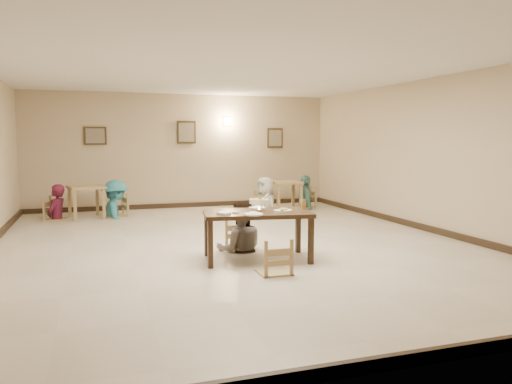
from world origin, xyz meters
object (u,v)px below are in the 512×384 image
object	(u,v)px
bg_chair_lr	(115,195)
bg_diner_b	(115,180)
chair_far	(239,222)
bg_table_right	(286,186)
main_table	(257,217)
drink_glass	(304,205)
bg_diner_c	(265,177)
bg_table_left	(86,192)
main_diner	(240,201)
curry_warmer	(259,201)
bg_chair_ll	(56,198)
bg_diner_d	(305,175)
bg_chair_rl	(265,192)
bg_chair_rr	(305,188)
chair_near	(274,240)
bg_diner_a	(56,184)

from	to	relation	value
bg_chair_lr	bg_diner_b	size ratio (longest dim) A/B	0.60
chair_far	bg_table_right	xyz separation A→B (m)	(2.52, 4.29, 0.13)
bg_chair_lr	bg_diner_b	xyz separation A→B (m)	(0.00, -0.00, 0.35)
main_table	drink_glass	world-z (taller)	drink_glass
main_table	bg_diner_c	size ratio (longest dim) A/B	1.00
drink_glass	bg_diner_c	distance (m)	5.23
drink_glass	bg_table_left	bearing A→B (deg)	122.36
bg_table_right	bg_diner_b	world-z (taller)	bg_diner_b
main_diner	curry_warmer	distance (m)	0.76
bg_chair_ll	bg_diner_c	world-z (taller)	bg_diner_c
main_diner	bg_diner_d	xyz separation A→B (m)	(3.10, 4.41, 0.05)
drink_glass	bg_table_right	bearing A→B (deg)	71.27
drink_glass	bg_chair_rl	xyz separation A→B (m)	(1.16, 5.10, -0.35)
chair_far	bg_diner_d	xyz separation A→B (m)	(3.09, 4.35, 0.41)
bg_diner_b	bg_chair_lr	bearing A→B (deg)	-9.26
chair_far	drink_glass	bearing A→B (deg)	-41.70
bg_chair_rr	chair_near	bearing A→B (deg)	-24.98
curry_warmer	bg_table_left	xyz separation A→B (m)	(-2.49, 5.09, -0.28)
main_table	bg_diner_c	bearing A→B (deg)	78.46
bg_table_left	bg_chair_rl	size ratio (longest dim) A/B	0.96
bg_table_right	bg_chair_rl	bearing A→B (deg)	179.35
main_table	curry_warmer	xyz separation A→B (m)	(0.02, -0.04, 0.23)
curry_warmer	bg_diner_c	bearing A→B (deg)	69.79
drink_glass	bg_diner_b	distance (m)	5.69
bg_chair_ll	bg_chair_rl	distance (m)	5.02
bg_diner_a	bg_diner_b	distance (m)	1.29
bg_chair_lr	bg_diner_c	world-z (taller)	bg_diner_c
chair_far	chair_near	size ratio (longest dim) A/B	0.99
drink_glass	bg_diner_a	size ratio (longest dim) A/B	0.10
drink_glass	bg_chair_rr	xyz separation A→B (m)	(2.30, 5.15, -0.30)
chair_near	bg_table_right	world-z (taller)	chair_near
bg_chair_lr	curry_warmer	bearing A→B (deg)	7.35
bg_table_left	bg_diner_c	xyz separation A→B (m)	(4.37, 0.02, 0.23)
drink_glass	bg_diner_d	world-z (taller)	bg_diner_d
bg_table_left	bg_diner_c	world-z (taller)	bg_diner_c
drink_glass	bg_table_left	world-z (taller)	drink_glass
drink_glass	bg_diner_b	xyz separation A→B (m)	(-2.57, 5.08, 0.06)
bg_diner_a	bg_diner_b	size ratio (longest dim) A/B	0.92
chair_far	bg_diner_b	size ratio (longest dim) A/B	0.52
curry_warmer	bg_diner_c	size ratio (longest dim) A/B	0.19
chair_far	chair_near	world-z (taller)	chair_near
bg_table_left	bg_diner_c	bearing A→B (deg)	0.24
main_table	chair_far	world-z (taller)	chair_far
curry_warmer	bg_diner_b	size ratio (longest dim) A/B	0.19
chair_near	bg_diner_d	world-z (taller)	bg_diner_d
curry_warmer	bg_chair_rr	bearing A→B (deg)	59.65
chair_near	bg_diner_b	bearing A→B (deg)	-71.80
bg_chair_lr	bg_chair_rl	bearing A→B (deg)	77.63
bg_diner_c	main_diner	bearing A→B (deg)	-42.11
main_diner	drink_glass	distance (m)	1.09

